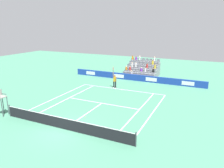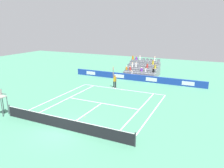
{
  "view_description": "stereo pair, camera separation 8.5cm",
  "coord_description": "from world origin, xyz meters",
  "px_view_note": "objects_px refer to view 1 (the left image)",
  "views": [
    {
      "loc": [
        -9.93,
        12.3,
        7.95
      ],
      "look_at": [
        0.55,
        -10.1,
        1.1
      ],
      "focal_mm": 34.43,
      "sensor_mm": 36.0,
      "label": 1
    },
    {
      "loc": [
        -10.0,
        12.27,
        7.95
      ],
      "look_at": [
        0.55,
        -10.1,
        1.1
      ],
      "focal_mm": 34.43,
      "sensor_mm": 36.0,
      "label": 2
    }
  ],
  "objects_px": {
    "umpire_chair": "(1,99)",
    "loose_tennis_ball": "(85,117)",
    "tennis_net": "(64,123)",
    "tennis_player": "(115,81)"
  },
  "relations": [
    {
      "from": "umpire_chair",
      "to": "loose_tennis_ball",
      "type": "height_order",
      "value": "umpire_chair"
    },
    {
      "from": "tennis_player",
      "to": "loose_tennis_ball",
      "type": "relative_size",
      "value": 41.97
    },
    {
      "from": "tennis_net",
      "to": "umpire_chair",
      "type": "distance_m",
      "value": 6.84
    },
    {
      "from": "tennis_net",
      "to": "tennis_player",
      "type": "relative_size",
      "value": 4.19
    },
    {
      "from": "umpire_chair",
      "to": "loose_tennis_ball",
      "type": "distance_m",
      "value": 7.72
    },
    {
      "from": "umpire_chair",
      "to": "loose_tennis_ball",
      "type": "relative_size",
      "value": 34.41
    },
    {
      "from": "tennis_player",
      "to": "umpire_chair",
      "type": "height_order",
      "value": "tennis_player"
    },
    {
      "from": "tennis_player",
      "to": "umpire_chair",
      "type": "distance_m",
      "value": 13.45
    },
    {
      "from": "tennis_net",
      "to": "loose_tennis_ball",
      "type": "xyz_separation_m",
      "value": [
        -0.31,
        -2.61,
        -0.46
      ]
    },
    {
      "from": "tennis_net",
      "to": "loose_tennis_ball",
      "type": "height_order",
      "value": "tennis_net"
    }
  ]
}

